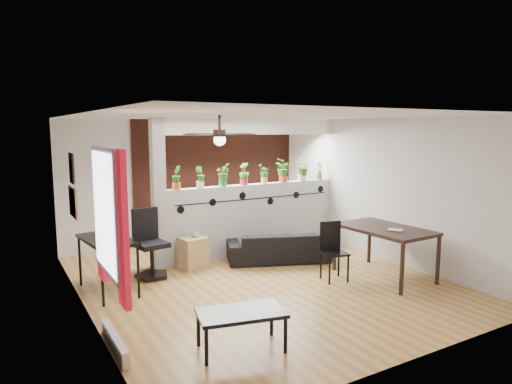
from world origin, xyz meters
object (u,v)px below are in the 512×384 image
Objects in this scene: potted_plant_1 at (200,176)px; potted_plant_5 at (283,170)px; folding_chair at (332,245)px; potted_plant_2 at (223,174)px; office_chair at (150,248)px; ceiling_fan at (220,136)px; computer_desk at (107,243)px; potted_plant_0 at (176,177)px; dining_table at (385,233)px; coffee_table at (241,315)px; sofa at (278,247)px; potted_plant_6 at (302,169)px; potted_plant_3 at (244,173)px; cup at (195,234)px; cube_shelf at (193,253)px; potted_plant_7 at (319,170)px; potted_plant_4 at (264,173)px.

potted_plant_5 reaches higher than potted_plant_1.
folding_chair is at bearing -55.46° from potted_plant_1.
office_chair is at bearing -164.05° from potted_plant_2.
ceiling_fan is at bearing -65.14° from office_chair.
computer_desk is 0.87m from office_chair.
ceiling_fan is at bearing -35.59° from computer_desk.
potted_plant_0 is 2.93m from folding_chair.
computer_desk is (-1.38, 0.99, -1.58)m from ceiling_fan.
ceiling_fan reaches higher than dining_table.
potted_plant_5 is 0.45× the size of coffee_table.
potted_plant_5 reaches higher than potted_plant_2.
potted_plant_1 is 0.45m from potted_plant_2.
potted_plant_5 is at bearing 78.69° from folding_chair.
potted_plant_1 is 0.22× the size of sofa.
potted_plant_6 is (2.26, 0.00, 0.03)m from potted_plant_1.
ceiling_fan reaches higher than computer_desk.
potted_plant_3 is 0.91× the size of potted_plant_6.
coffee_table is at bearing -103.78° from cup.
office_chair is (-0.79, -0.10, 0.22)m from cube_shelf.
potted_plant_4 is at bearing 180.00° from potted_plant_7.
potted_plant_6 is 0.39× the size of computer_desk.
folding_chair is at bearing -112.89° from potted_plant_6.
potted_plant_7 reaches higher than cube_shelf.
cube_shelf is at bearing -172.44° from potted_plant_6.
potted_plant_6 reaches higher than dining_table.
cup is 0.10× the size of computer_desk.
ceiling_fan reaches higher than folding_chair.
potted_plant_1 is at bearing -180.00° from potted_plant_4.
potted_plant_3 is 0.40× the size of coffee_table.
cup is 0.11× the size of office_chair.
potted_plant_6 is 2.73m from cup.
office_chair is (-2.91, -0.44, -1.11)m from potted_plant_5.
ceiling_fan is 2.86m from sofa.
potted_plant_0 is at bearing -180.00° from potted_plant_6.
cup is at bearing -172.29° from potted_plant_6.
potted_plant_2 is 0.45m from potted_plant_3.
cube_shelf is (0.17, 1.46, -2.04)m from ceiling_fan.
ceiling_fan is at bearing -127.36° from potted_plant_3.
potted_plant_4 is at bearing 44.59° from ceiling_fan.
potted_plant_6 is 0.49× the size of folding_chair.
potted_plant_5 is at bearing 99.34° from dining_table.
potted_plant_2 is at bearing 180.00° from potted_plant_4.
potted_plant_4 is at bearing 0.00° from potted_plant_2.
potted_plant_5 reaches higher than coffee_table.
potted_plant_7 reaches higher than office_chair.
potted_plant_6 is 0.30× the size of dining_table.
potted_plant_6 is 1.86m from sofa.
ceiling_fan reaches higher than potted_plant_0.
potted_plant_7 reaches higher than coffee_table.
potted_plant_7 is (3.16, 0.00, -0.03)m from potted_plant_0.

